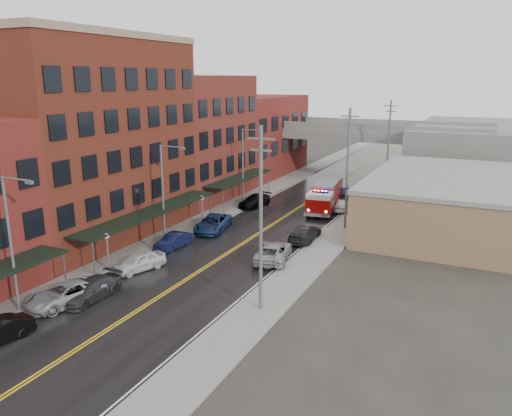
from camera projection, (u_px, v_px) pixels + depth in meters
The scene contains 32 objects.
road at pixel (259, 233), 48.70m from camera, with size 11.00×160.00×0.02m, color black.
sidewalk_left at pixel (195, 224), 51.73m from camera, with size 3.00×160.00×0.15m, color slate.
sidewalk_right at pixel (331, 243), 45.64m from camera, with size 3.00×160.00×0.15m, color slate.
curb_left at pixel (209, 226), 51.04m from camera, with size 0.30×160.00×0.15m, color gray.
curb_right at pixel (314, 241), 46.33m from camera, with size 0.30×160.00×0.15m, color gray.
brick_building_b at pixel (96, 142), 45.86m from camera, with size 9.00×20.00×18.00m, color #591F17.
brick_building_c at pixel (198, 138), 61.52m from camera, with size 9.00×15.00×15.00m, color maroon.
brick_building_far at pixel (258, 136), 77.18m from camera, with size 9.00×20.00×12.00m, color maroon.
tan_building at pixel (445, 203), 50.13m from camera, with size 14.00×22.00×5.00m, color #8F714D.
right_far_block at pixel (480, 151), 75.11m from camera, with size 18.00×30.00×8.00m, color slate.
awning_1 at pixel (151, 212), 44.96m from camera, with size 2.60×18.00×3.09m.
awning_2 at pixel (240, 178), 60.24m from camera, with size 2.60×13.00×3.09m.
globe_lamp_1 at pixel (107, 243), 38.56m from camera, with size 0.44×0.44×3.12m.
globe_lamp_2 at pixel (202, 204), 50.79m from camera, with size 0.44×0.44×3.12m.
street_lamp_0 at pixel (12, 237), 30.92m from camera, with size 2.64×0.22×9.00m.
street_lamp_1 at pixel (165, 187), 44.88m from camera, with size 2.64×0.22×9.00m.
street_lamp_2 at pixel (245, 161), 58.85m from camera, with size 2.64×0.22×9.00m.
utility_pole_0 at pixel (261, 218), 31.01m from camera, with size 1.80×0.24×12.00m.
utility_pole_1 at pixel (348, 167), 48.47m from camera, with size 1.80×0.24×12.00m.
utility_pole_2 at pixel (388, 144), 65.93m from camera, with size 1.80×0.24×12.00m.
overpass at pixel (349, 138), 75.12m from camera, with size 40.00×10.00×7.50m.
fire_truck at pixel (325, 196), 56.68m from camera, with size 4.37×8.95×3.16m.
parked_car_left_2 at pixel (66, 294), 33.28m from camera, with size 2.46×5.33×1.48m, color #999CA0.
parked_car_left_3 at pixel (91, 290), 34.08m from camera, with size 1.97×4.84×1.40m, color #2B2B2E.
parked_car_left_4 at pixel (139, 261), 39.22m from camera, with size 1.73×4.29×1.46m, color silver.
parked_car_left_5 at pixel (174, 241), 44.33m from camera, with size 1.41×4.05×1.33m, color black.
parked_car_left_6 at pixel (213, 223), 49.32m from camera, with size 2.58×5.61×1.56m, color navy.
parked_car_left_7 at pixel (255, 201), 58.59m from camera, with size 1.99×4.89×1.42m, color black.
parked_car_right_0 at pixel (273, 252), 41.33m from camera, with size 2.57×5.57×1.55m, color gray.
parked_car_right_1 at pixel (305, 233), 46.33m from camera, with size 2.08×5.11×1.48m, color black.
parked_car_right_2 at pixel (342, 205), 56.76m from camera, with size 1.71×4.25×1.45m, color white.
parked_car_right_3 at pixel (345, 193), 62.55m from camera, with size 1.59×4.55×1.50m, color #0E1333.
Camera 1 is at (19.80, -12.07, 14.72)m, focal length 35.00 mm.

